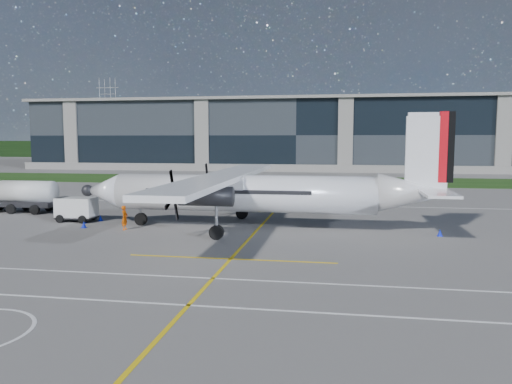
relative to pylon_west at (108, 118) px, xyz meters
name	(u,v)px	position (x,y,z in m)	size (l,w,h in m)	color
ground	(278,185)	(80.00, -110.00, -15.00)	(400.00, 400.00, 0.00)	slate
grass_strip	(284,180)	(80.00, -102.00, -14.98)	(400.00, 18.00, 0.04)	#173E10
terminal_building	(300,136)	(80.00, -70.00, -7.50)	(120.00, 20.00, 15.00)	black
tree_line	(314,150)	(80.00, -10.00, -12.00)	(400.00, 6.00, 6.00)	black
pylon_west	(108,118)	(0.00, 0.00, 0.00)	(9.00, 4.60, 30.00)	gray
yellow_taxiway_centerline	(270,216)	(83.00, -140.00, -14.99)	(0.20, 70.00, 0.01)	yellow
white_lane_line	(119,301)	(80.00, -164.00, -14.99)	(90.00, 0.15, 0.01)	white
turboprop_aircraft	(257,172)	(82.94, -146.37, -10.67)	(27.84, 28.87, 8.66)	white
fuel_tanker_truck	(12,196)	(59.01, -141.51, -13.53)	(7.85, 2.55, 2.94)	silver
baggage_tug	(77,209)	(67.68, -145.42, -14.02)	(3.28, 1.97, 1.97)	silver
ground_crew_person	(125,216)	(73.22, -148.38, -13.96)	(0.85, 0.60, 2.08)	#F25907
safety_cone_nose_stbd	(100,218)	(69.52, -144.92, -14.75)	(0.36, 0.36, 0.50)	#0B1DC7
safety_cone_nose_port	(84,225)	(69.78, -148.14, -14.75)	(0.36, 0.36, 0.50)	#0B1DC7
safety_cone_fwd	(84,220)	(68.74, -146.22, -14.75)	(0.36, 0.36, 0.50)	#0B1DC7
safety_cone_tail	(440,233)	(95.97, -147.06, -14.75)	(0.36, 0.36, 0.50)	#0B1DC7
safety_cone_stbdwing	(261,202)	(81.10, -132.72, -14.75)	(0.36, 0.36, 0.50)	#0B1DC7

